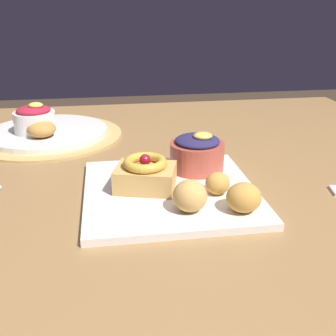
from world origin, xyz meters
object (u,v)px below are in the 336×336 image
front_plate (170,191)px  back_pastry (41,129)px  fritter_middle (218,183)px  back_plate (48,132)px  berry_ramekin (198,153)px  fritter_back (190,196)px  fritter_front (244,198)px  cake_slice (145,174)px  back_ramekin (35,119)px

front_plate → back_pastry: size_ratio=4.42×
fritter_middle → back_plate: bearing=128.8°
berry_ramekin → back_plate: berry_ramekin is taller
berry_ramekin → back_pastry: berry_ramekin is taller
fritter_back → fritter_front: bearing=-10.6°
front_plate → back_pastry: 0.39m
fritter_back → back_pastry: bearing=124.3°
fritter_middle → cake_slice: bearing=161.6°
cake_slice → back_plate: (-0.20, 0.35, -0.03)m
back_ramekin → cake_slice: bearing=-56.4°
berry_ramekin → back_ramekin: (-0.32, 0.27, 0.00)m
front_plate → back_ramekin: bearing=127.6°
fritter_front → back_pastry: fritter_front is taller
fritter_front → fritter_back: size_ratio=0.98×
cake_slice → back_ramekin: 0.40m
cake_slice → fritter_front: (0.13, -0.10, -0.00)m
cake_slice → back_ramekin: (-0.22, 0.33, 0.01)m
fritter_front → fritter_back: 0.08m
front_plate → berry_ramekin: berry_ramekin is taller
fritter_front → fritter_back: bearing=169.4°
fritter_front → back_pastry: bearing=130.4°
fritter_middle → back_ramekin: (-0.33, 0.37, 0.02)m
back_ramekin → front_plate: bearing=-52.4°
back_pastry → fritter_back: bearing=-55.7°
back_ramekin → back_pastry: 0.04m
front_plate → back_pastry: back_pastry is taller
back_plate → berry_ramekin: bearing=-43.5°
front_plate → cake_slice: bearing=171.5°
berry_ramekin → fritter_front: berry_ramekin is taller
cake_slice → fritter_front: 0.17m
front_plate → back_plate: (-0.24, 0.35, 0.01)m
front_plate → cake_slice: 0.05m
fritter_front → back_ramekin: (-0.35, 0.43, 0.01)m
front_plate → fritter_front: bearing=-45.1°
berry_ramekin → back_plate: size_ratio=0.35×
berry_ramekin → fritter_front: size_ratio=1.91×
back_ramekin → back_plate: bearing=31.9°
back_plate → fritter_front: bearing=-53.5°
fritter_front → fritter_middle: fritter_front is taller
front_plate → fritter_front: size_ratio=5.42×
cake_slice → fritter_back: (0.06, -0.09, -0.00)m
cake_slice → back_plate: size_ratio=0.40×
front_plate → back_plate: 0.42m
fritter_front → fritter_back: fritter_back is taller
berry_ramekin → back_ramekin: 0.42m
front_plate → fritter_front: fritter_front is taller
berry_ramekin → back_plate: (-0.30, 0.28, -0.03)m
front_plate → back_ramekin: 0.43m
berry_ramekin → fritter_middle: bearing=-84.1°
cake_slice → fritter_back: cake_slice is taller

